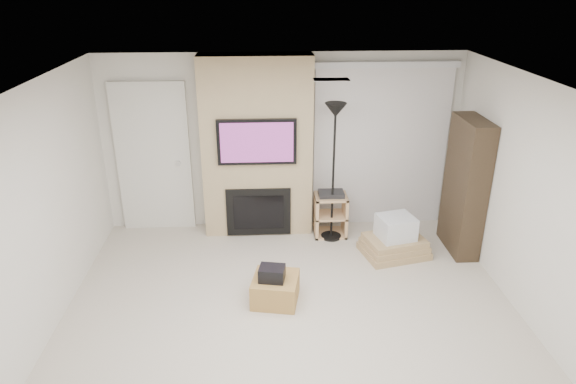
{
  "coord_description": "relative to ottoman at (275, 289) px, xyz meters",
  "views": [
    {
      "loc": [
        -0.3,
        -4.17,
        3.44
      ],
      "look_at": [
        0.0,
        1.2,
        1.15
      ],
      "focal_mm": 32.0,
      "sensor_mm": 36.0,
      "label": 1
    }
  ],
  "objects": [
    {
      "name": "floor",
      "position": [
        0.17,
        -0.74,
        -0.15
      ],
      "size": [
        5.0,
        5.5,
        0.0
      ],
      "primitive_type": "cube",
      "color": "beige",
      "rests_on": "ground"
    },
    {
      "name": "ceiling",
      "position": [
        0.17,
        -0.74,
        2.35
      ],
      "size": [
        5.0,
        5.5,
        0.0
      ],
      "primitive_type": "cube",
      "color": "white",
      "rests_on": "wall_back"
    },
    {
      "name": "wall_back",
      "position": [
        0.17,
        2.01,
        1.1
      ],
      "size": [
        5.0,
        0.0,
        2.5
      ],
      "primitive_type": "cube",
      "rotation": [
        1.57,
        0.0,
        0.0
      ],
      "color": "silver",
      "rests_on": "ground"
    },
    {
      "name": "wall_left",
      "position": [
        -2.33,
        -0.74,
        1.1
      ],
      "size": [
        0.0,
        5.5,
        2.5
      ],
      "primitive_type": "cube",
      "rotation": [
        1.57,
        0.0,
        1.57
      ],
      "color": "silver",
      "rests_on": "ground"
    },
    {
      "name": "wall_right",
      "position": [
        2.67,
        -0.74,
        1.1
      ],
      "size": [
        0.0,
        5.5,
        2.5
      ],
      "primitive_type": "cube",
      "rotation": [
        1.57,
        0.0,
        1.57
      ],
      "color": "silver",
      "rests_on": "ground"
    },
    {
      "name": "hvac_vent",
      "position": [
        0.57,
        0.06,
        2.35
      ],
      "size": [
        0.35,
        0.18,
        0.01
      ],
      "primitive_type": "cube",
      "color": "silver",
      "rests_on": "ceiling"
    },
    {
      "name": "ottoman",
      "position": [
        0.0,
        0.0,
        0.0
      ],
      "size": [
        0.58,
        0.58,
        0.3
      ],
      "primitive_type": "cube",
      "rotation": [
        0.0,
        0.0,
        -0.19
      ],
      "color": "#AA7E40",
      "rests_on": "floor"
    },
    {
      "name": "black_bag",
      "position": [
        -0.04,
        -0.03,
        0.23
      ],
      "size": [
        0.32,
        0.27,
        0.16
      ],
      "primitive_type": "cube",
      "rotation": [
        0.0,
        0.0,
        -0.19
      ],
      "color": "black",
      "rests_on": "ottoman"
    },
    {
      "name": "fireplace_wall",
      "position": [
        -0.18,
        1.8,
        1.09
      ],
      "size": [
        1.5,
        0.47,
        2.5
      ],
      "color": "tan",
      "rests_on": "floor"
    },
    {
      "name": "entry_door",
      "position": [
        -1.63,
        1.97,
        0.9
      ],
      "size": [
        1.02,
        0.11,
        2.14
      ],
      "color": "silver",
      "rests_on": "floor"
    },
    {
      "name": "vertical_blinds",
      "position": [
        1.57,
        1.96,
        1.12
      ],
      "size": [
        1.98,
        0.1,
        2.37
      ],
      "color": "silver",
      "rests_on": "floor"
    },
    {
      "name": "floor_lamp",
      "position": [
        0.83,
        1.48,
        1.37
      ],
      "size": [
        0.29,
        0.29,
        1.93
      ],
      "color": "black",
      "rests_on": "floor"
    },
    {
      "name": "av_stand",
      "position": [
        0.83,
        1.58,
        0.2
      ],
      "size": [
        0.45,
        0.38,
        0.66
      ],
      "color": "#DCAD78",
      "rests_on": "floor"
    },
    {
      "name": "box_stack",
      "position": [
        1.61,
        0.97,
        0.06
      ],
      "size": [
        0.93,
        0.79,
        0.54
      ],
      "color": "tan",
      "rests_on": "floor"
    },
    {
      "name": "bookshelf",
      "position": [
        2.51,
        1.09,
        0.75
      ],
      "size": [
        0.3,
        0.8,
        1.8
      ],
      "color": "#2E2217",
      "rests_on": "floor"
    }
  ]
}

